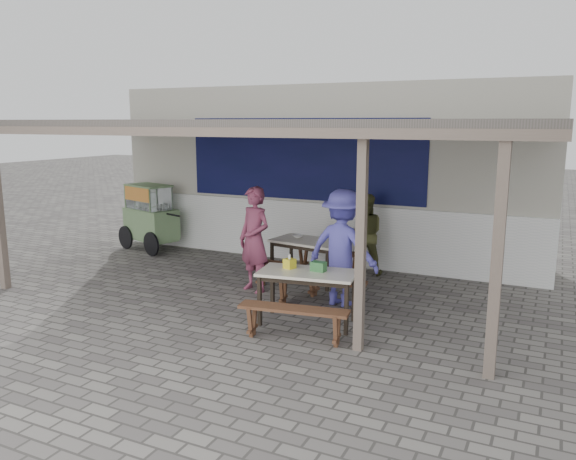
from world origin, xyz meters
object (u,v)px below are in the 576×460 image
Objects in this scene: condiment_bowl at (298,236)px; bench_left_street at (287,272)px; donation_box at (318,267)px; vendor_cart at (150,215)px; bench_left_wall at (327,256)px; bench_right_street at (294,316)px; patron_street_side at (254,239)px; tissue_box at (290,264)px; table_right at (308,277)px; patron_wall_side at (364,234)px; patron_right_table at (343,248)px; condiment_jar at (324,237)px; table_left at (308,245)px; bench_right_wall at (319,287)px.

bench_left_street is at bearing -77.70° from condiment_bowl.
vendor_cart is at bearing 152.62° from donation_box.
bench_left_wall is at bearing 15.49° from vendor_cart.
bench_right_street is 0.83× the size of patron_street_side.
patron_street_side reaches higher than tissue_box.
bench_left_street is at bearing 131.95° from donation_box.
table_right is 0.97× the size of bench_right_street.
patron_wall_side reaches higher than bench_left_street.
table_right is 1.77m from patron_street_side.
table_right reaches higher than bench_right_street.
bench_left_wall is 2.70m from table_right.
bench_left_wall is 7.45× the size of condiment_bowl.
bench_right_street is 0.89m from donation_box.
vendor_cart is 10.04× the size of condiment_bowl.
patron_wall_side is 1.85m from patron_right_table.
condiment_jar reaches higher than bench_right_street.
table_left is 7.27× the size of condiment_bowl.
table_right is (0.92, -1.25, 0.34)m from bench_left_street.
bench_left_wall is at bearing 99.54° from bench_right_wall.
table_right is 0.94× the size of patron_wall_side.
bench_right_street is 16.55× the size of condiment_jar.
patron_wall_side is at bearing 84.82° from bench_right_street.
bench_left_wall is 2.68m from donation_box.
bench_right_street is 10.64× the size of tissue_box.
donation_box is at bearing 72.17° from patron_wall_side.
bench_left_street is 1.01m from bench_right_wall.
vendor_cart is 3.93m from patron_street_side.
bench_left_street is at bearing -5.00° from patron_right_table.
table_right reaches higher than bench_right_wall.
bench_right_street is at bearing 70.67° from patron_wall_side.
tissue_box is (0.53, -1.87, 0.15)m from table_left.
table_right is 16.11× the size of condiment_jar.
condiment_bowl is (-0.80, 2.02, -0.05)m from tissue_box.
bench_left_wall is 0.66m from condiment_jar.
condiment_jar is (0.81, 1.07, -0.08)m from patron_street_side.
table_left is 1.07m from patron_street_side.
patron_right_table is (1.56, -0.04, 0.02)m from patron_street_side.
table_right is 7.13× the size of donation_box.
table_left is 9.75× the size of tissue_box.
patron_wall_side is at bearing 18.74° from vendor_cart.
bench_right_wall is 0.79m from donation_box.
bench_left_wall is at bearing 109.05° from donation_box.
vendor_cart is (-5.07, 3.39, 0.45)m from bench_right_street.
vendor_cart is at bearing 177.11° from table_left.
bench_right_wall is 5.30m from vendor_cart.
tissue_box reaches higher than condiment_jar.
table_left is 1.17m from patron_wall_side.
table_left is at bearing 90.00° from bench_left_street.
bench_left_street is 1.82m from patron_wall_side.
tissue_box is at bearing 63.34° from patron_wall_side.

